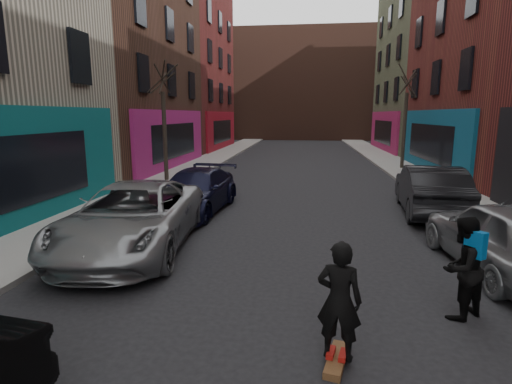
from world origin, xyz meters
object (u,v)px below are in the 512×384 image
(parked_left_end, at_px, (195,191))
(skateboard, at_px, (337,360))
(parked_right_end, at_px, (430,190))
(parked_right_far, at_px, (505,237))
(pedestrian, at_px, (462,267))
(tree_left_far, at_px, (164,112))
(tree_right_far, at_px, (406,110))
(skateboarder, at_px, (339,301))
(parked_left_far, at_px, (134,217))

(parked_left_end, relative_size, skateboard, 6.10)
(parked_right_end, bearing_deg, parked_left_end, 11.40)
(parked_right_end, bearing_deg, parked_right_far, 96.36)
(parked_left_end, distance_m, parked_right_end, 7.83)
(pedestrian, bearing_deg, tree_left_far, -89.82)
(tree_left_far, xyz_separation_m, pedestrian, (9.20, -12.11, -2.53))
(parked_right_far, height_order, skateboard, parked_right_far)
(tree_right_far, bearing_deg, skateboard, -104.98)
(parked_right_end, bearing_deg, skateboarder, 73.61)
(skateboard, relative_size, skateboarder, 0.50)
(skateboard, distance_m, skateboarder, 0.85)
(tree_left_far, height_order, pedestrian, tree_left_far)
(parked_left_far, relative_size, skateboarder, 3.59)
(parked_left_end, distance_m, pedestrian, 8.99)
(pedestrian, bearing_deg, parked_left_far, -58.43)
(tree_right_far, distance_m, parked_right_far, 16.36)
(tree_left_far, relative_size, skateboard, 8.12)
(tree_right_far, height_order, parked_left_end, tree_right_far)
(tree_left_far, xyz_separation_m, tree_right_far, (12.40, 6.00, 0.15))
(parked_right_far, relative_size, parked_right_end, 0.93)
(parked_right_end, height_order, skateboard, parked_right_end)
(parked_left_end, height_order, parked_right_far, parked_right_far)
(parked_left_end, bearing_deg, parked_right_end, 9.63)
(parked_left_far, distance_m, skateboarder, 6.18)
(parked_left_end, bearing_deg, skateboarder, -58.03)
(parked_right_far, bearing_deg, skateboarder, 39.57)
(tree_left_far, relative_size, skateboarder, 4.06)
(parked_right_end, bearing_deg, tree_right_far, -91.97)
(tree_right_far, xyz_separation_m, parked_left_far, (-9.85, -15.51, -2.73))
(parked_left_far, height_order, pedestrian, pedestrian)
(tree_right_far, xyz_separation_m, parked_left_end, (-9.40, -11.61, -2.82))
(parked_left_end, height_order, skateboard, parked_left_end)
(tree_right_far, distance_m, parked_left_far, 18.57)
(parked_right_far, relative_size, pedestrian, 2.72)
(tree_left_far, height_order, tree_right_far, tree_right_far)
(tree_left_far, distance_m, tree_right_far, 13.78)
(tree_left_far, height_order, parked_right_far, tree_left_far)
(tree_left_far, bearing_deg, parked_right_end, -24.51)
(parked_left_far, xyz_separation_m, parked_right_far, (8.25, -0.55, -0.02))
(tree_left_far, bearing_deg, parked_left_end, -61.87)
(tree_right_far, xyz_separation_m, parked_right_end, (-1.60, -10.92, -2.72))
(parked_left_end, bearing_deg, parked_left_far, -91.98)
(tree_right_far, bearing_deg, parked_left_far, -122.42)
(skateboard, relative_size, pedestrian, 0.48)
(tree_left_far, xyz_separation_m, parked_right_end, (10.80, -4.92, -2.57))
(parked_right_end, bearing_deg, tree_left_far, -18.15)
(parked_left_end, xyz_separation_m, parked_right_end, (7.80, 0.69, 0.10))
(tree_left_far, distance_m, parked_right_far, 14.98)
(parked_left_far, height_order, parked_right_far, parked_left_far)
(skateboard, distance_m, pedestrian, 2.68)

